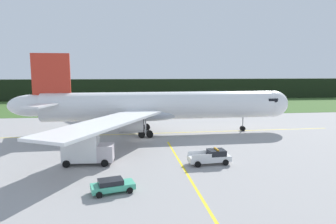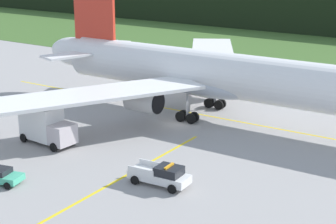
{
  "view_description": "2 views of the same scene",
  "coord_description": "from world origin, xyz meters",
  "px_view_note": "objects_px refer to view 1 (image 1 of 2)",
  "views": [
    {
      "loc": [
        -1.82,
        -49.0,
        11.49
      ],
      "look_at": [
        4.71,
        3.33,
        4.14
      ],
      "focal_mm": 31.47,
      "sensor_mm": 36.0,
      "label": 1
    },
    {
      "loc": [
        31.96,
        -49.0,
        19.19
      ],
      "look_at": [
        2.84,
        -6.05,
        3.41
      ],
      "focal_mm": 58.78,
      "sensor_mm": 36.0,
      "label": 2
    }
  ],
  "objects_px": {
    "airliner": "(156,106)",
    "ops_pickup_truck": "(211,157)",
    "catering_truck": "(86,149)",
    "staff_car": "(112,185)"
  },
  "relations": [
    {
      "from": "airliner",
      "to": "catering_truck",
      "type": "height_order",
      "value": "airliner"
    },
    {
      "from": "catering_truck",
      "to": "staff_car",
      "type": "distance_m",
      "value": 9.93
    },
    {
      "from": "catering_truck",
      "to": "airliner",
      "type": "bearing_deg",
      "value": 59.55
    },
    {
      "from": "staff_car",
      "to": "catering_truck",
      "type": "bearing_deg",
      "value": 112.28
    },
    {
      "from": "airliner",
      "to": "catering_truck",
      "type": "bearing_deg",
      "value": -120.45
    },
    {
      "from": "airliner",
      "to": "catering_truck",
      "type": "distance_m",
      "value": 20.21
    },
    {
      "from": "airliner",
      "to": "ops_pickup_truck",
      "type": "xyz_separation_m",
      "value": [
        5.26,
        -19.04,
        -4.13
      ]
    },
    {
      "from": "catering_truck",
      "to": "staff_car",
      "type": "relative_size",
      "value": 1.43
    },
    {
      "from": "ops_pickup_truck",
      "to": "staff_car",
      "type": "distance_m",
      "value": 13.75
    },
    {
      "from": "airliner",
      "to": "ops_pickup_truck",
      "type": "relative_size",
      "value": 9.61
    }
  ]
}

